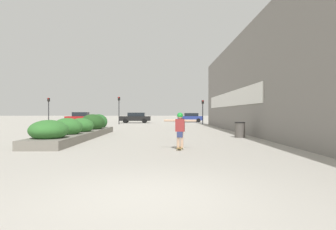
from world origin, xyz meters
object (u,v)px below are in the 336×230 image
(skateboard, at_px, (180,148))
(car_rightmost, at_px, (190,117))
(car_center_left, at_px, (136,118))
(traffic_light_far_left, at_px, (49,106))
(trash_bin, at_px, (240,130))
(traffic_light_left, at_px, (119,106))
(skateboarder, at_px, (180,126))
(car_center_right, at_px, (80,117))
(traffic_light_right, at_px, (203,108))
(car_leftmost, at_px, (255,117))

(skateboard, distance_m, car_rightmost, 34.88)
(car_center_left, distance_m, traffic_light_far_left, 11.98)
(trash_bin, bearing_deg, skateboard, -123.27)
(trash_bin, height_order, traffic_light_left, traffic_light_left)
(skateboarder, relative_size, trash_bin, 1.52)
(skateboarder, distance_m, car_rightmost, 34.88)
(car_center_left, bearing_deg, skateboard, -171.27)
(skateboard, distance_m, trash_bin, 7.05)
(skateboarder, xyz_separation_m, car_center_left, (-4.89, 31.86, -0.14))
(traffic_light_far_left, bearing_deg, car_rightmost, 23.87)
(car_center_right, height_order, traffic_light_right, traffic_light_right)
(car_rightmost, distance_m, traffic_light_far_left, 20.63)
(skateboard, bearing_deg, traffic_light_right, 91.87)
(skateboard, height_order, traffic_light_left, traffic_light_left)
(skateboard, distance_m, traffic_light_left, 27.32)
(car_center_right, bearing_deg, car_leftmost, -84.11)
(skateboarder, relative_size, traffic_light_left, 0.40)
(car_leftmost, relative_size, traffic_light_left, 1.11)
(skateboarder, relative_size, car_rightmost, 0.36)
(car_center_right, xyz_separation_m, traffic_light_left, (6.34, -4.80, 1.58))
(traffic_light_far_left, bearing_deg, car_leftmost, 14.72)
(car_rightmost, height_order, traffic_light_far_left, traffic_light_far_left)
(car_center_left, bearing_deg, traffic_light_far_left, 117.40)
(skateboarder, distance_m, traffic_light_right, 26.89)
(traffic_light_right, bearing_deg, skateboard, -99.14)
(car_leftmost, xyz_separation_m, car_center_right, (-26.08, -2.69, 0.01))
(car_center_right, distance_m, car_rightmost, 16.56)
(car_leftmost, distance_m, traffic_light_right, 11.72)
(car_center_left, xyz_separation_m, car_center_right, (-7.93, -0.62, 0.02))
(car_center_right, relative_size, traffic_light_left, 1.09)
(skateboarder, relative_size, car_center_left, 0.32)
(skateboarder, relative_size, car_center_right, 0.36)
(skateboard, distance_m, traffic_light_far_left, 30.66)
(traffic_light_far_left, bearing_deg, skateboard, -59.67)
(trash_bin, xyz_separation_m, traffic_light_far_left, (-19.31, 20.50, 1.85))
(traffic_light_far_left, bearing_deg, trash_bin, -46.72)
(car_center_left, bearing_deg, car_rightmost, -70.94)
(skateboard, bearing_deg, car_leftmost, 79.68)
(skateboard, xyz_separation_m, car_center_right, (-12.83, 31.24, 0.75))
(car_center_right, distance_m, traffic_light_right, 17.78)
(car_leftmost, bearing_deg, car_center_right, 95.89)
(skateboarder, height_order, traffic_light_left, traffic_light_left)
(skateboarder, height_order, car_center_left, car_center_left)
(skateboard, height_order, trash_bin, trash_bin)
(car_leftmost, xyz_separation_m, car_rightmost, (-9.88, 0.78, -0.04))
(traffic_light_right, bearing_deg, traffic_light_far_left, -179.61)
(car_center_left, height_order, traffic_light_right, traffic_light_right)
(car_rightmost, bearing_deg, skateboarder, 174.46)
(skateboarder, xyz_separation_m, car_leftmost, (13.25, 33.93, -0.14))
(traffic_light_left, bearing_deg, car_rightmost, 40.03)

